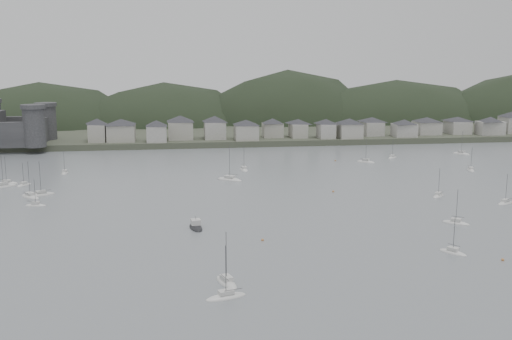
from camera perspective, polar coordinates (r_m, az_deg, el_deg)
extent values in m
plane|color=slate|center=(131.39, 4.80, -8.45)|extent=(900.00, 900.00, 0.00)
cube|color=#383D2D|center=(419.00, -4.38, 4.78)|extent=(900.00, 250.00, 3.00)
ellipsoid|color=black|center=(404.86, -19.99, 2.32)|extent=(138.98, 92.48, 81.13)
ellipsoid|color=black|center=(397.35, -8.79, 2.71)|extent=(132.08, 90.41, 79.74)
ellipsoid|color=black|center=(405.61, 3.03, 2.59)|extent=(133.88, 88.37, 101.41)
ellipsoid|color=black|center=(421.85, 13.26, 2.95)|extent=(165.81, 81.78, 82.55)
cylinder|color=#313133|center=(295.46, -20.71, 3.83)|extent=(10.00, 10.00, 18.00)
cylinder|color=#313133|center=(322.77, -19.66, 4.31)|extent=(10.00, 10.00, 17.00)
cube|color=#313133|center=(309.38, -20.13, 3.58)|extent=(3.50, 30.00, 12.00)
cube|color=#A2A094|center=(307.14, -15.09, 3.49)|extent=(8.34, 12.91, 8.59)
pyramid|color=#27282C|center=(306.53, -15.15, 4.56)|extent=(15.78, 15.78, 3.01)
cube|color=#A2A094|center=(305.36, -12.93, 3.52)|extent=(13.68, 13.35, 8.36)
pyramid|color=#27282C|center=(304.76, -12.97, 4.58)|extent=(20.07, 20.07, 2.93)
cube|color=gray|center=(299.20, -9.61, 3.48)|extent=(9.78, 10.20, 8.08)
pyramid|color=#27282C|center=(298.60, -9.64, 4.51)|extent=(14.83, 14.83, 2.83)
cube|color=#A2A094|center=(308.67, -7.34, 3.84)|extent=(12.59, 13.33, 9.09)
pyramid|color=#27282C|center=(308.03, -7.36, 4.97)|extent=(19.24, 19.24, 3.18)
cube|color=gray|center=(307.96, -4.02, 3.86)|extent=(10.74, 12.17, 8.87)
pyramid|color=#27282C|center=(307.34, -4.03, 4.97)|extent=(17.01, 17.01, 3.10)
cube|color=#A2A094|center=(303.12, -0.96, 3.67)|extent=(11.63, 12.09, 7.69)
pyramid|color=#27282C|center=(302.55, -0.96, 4.65)|extent=(17.61, 17.61, 2.69)
cube|color=#A2A094|center=(313.94, 1.62, 3.88)|extent=(10.37, 9.35, 7.44)
pyramid|color=#27282C|center=(313.41, 1.62, 4.79)|extent=(14.65, 14.65, 2.60)
cube|color=#A2A094|center=(314.20, 4.10, 3.84)|extent=(8.24, 12.20, 7.22)
pyramid|color=#27282C|center=(313.68, 4.11, 4.73)|extent=(15.17, 15.17, 2.53)
cube|color=gray|center=(312.42, 6.80, 3.78)|extent=(8.06, 10.91, 7.46)
pyramid|color=#27282C|center=(311.88, 6.82, 4.70)|extent=(14.08, 14.08, 2.61)
cube|color=#A2A094|center=(314.42, 9.04, 3.78)|extent=(11.73, 11.78, 7.66)
pyramid|color=#27282C|center=(313.88, 9.07, 4.72)|extent=(17.46, 17.46, 2.68)
cube|color=gray|center=(328.71, 11.17, 3.97)|extent=(10.19, 13.02, 7.33)
pyramid|color=#27282C|center=(328.21, 11.20, 4.83)|extent=(17.23, 17.23, 2.57)
cube|color=gray|center=(325.86, 14.17, 3.76)|extent=(11.70, 9.81, 6.88)
pyramid|color=#27282C|center=(325.38, 14.20, 4.57)|extent=(15.97, 15.97, 2.41)
cube|color=gray|center=(340.62, 16.23, 3.94)|extent=(12.83, 12.48, 7.00)
pyramid|color=#27282C|center=(340.15, 16.27, 4.74)|extent=(18.79, 18.79, 2.45)
cube|color=gray|center=(349.07, 18.94, 3.94)|extent=(11.07, 13.50, 6.97)
pyramid|color=#27282C|center=(348.62, 18.99, 4.71)|extent=(18.25, 18.25, 2.44)
cube|color=gray|center=(349.65, 21.75, 3.80)|extent=(13.75, 9.12, 7.34)
pyramid|color=#27282C|center=(349.18, 21.80, 4.61)|extent=(16.97, 16.97, 2.57)
cube|color=gray|center=(363.55, 23.58, 4.04)|extent=(11.37, 11.57, 9.05)
ellipsoid|color=silver|center=(166.18, 18.81, -4.92)|extent=(6.96, 6.58, 1.45)
cube|color=beige|center=(165.92, 18.84, -4.58)|extent=(2.96, 2.89, 0.70)
cylinder|color=#3F3F42|center=(165.04, 18.91, -3.35)|extent=(0.12, 0.12, 9.08)
cylinder|color=#3F3F42|center=(166.97, 19.01, -4.30)|extent=(2.50, 2.25, 0.10)
ellipsoid|color=silver|center=(140.91, 18.56, -7.64)|extent=(5.54, 6.79, 1.35)
cube|color=beige|center=(140.62, 18.58, -7.26)|extent=(2.54, 2.78, 0.70)
cylinder|color=#3F3F42|center=(139.66, 18.66, -5.93)|extent=(0.12, 0.12, 8.42)
cylinder|color=#3F3F42|center=(141.61, 18.66, -6.91)|extent=(1.77, 2.57, 0.10)
ellipsoid|color=silver|center=(291.78, 19.30, 1.48)|extent=(6.88, 8.45, 1.67)
cube|color=beige|center=(291.62, 19.31, 1.70)|extent=(3.16, 3.46, 0.70)
cylinder|color=#3F3F42|center=(291.05, 19.36, 2.52)|extent=(0.12, 0.12, 10.47)
cylinder|color=#3F3F42|center=(290.05, 19.28, 1.76)|extent=(2.18, 3.19, 0.10)
ellipsoid|color=silver|center=(239.41, -18.05, -0.30)|extent=(2.31, 7.06, 1.41)
cube|color=beige|center=(239.23, -18.07, -0.06)|extent=(1.57, 2.48, 0.70)
cylinder|color=#3F3F42|center=(238.64, -18.11, 0.78)|extent=(0.12, 0.12, 8.80)
cylinder|color=#3F3F42|center=(237.90, -18.12, 0.02)|extent=(0.12, 3.17, 0.10)
ellipsoid|color=silver|center=(197.46, 17.26, -2.45)|extent=(6.68, 6.71, 1.43)
cube|color=beige|center=(197.25, 17.28, -2.16)|extent=(2.89, 2.89, 0.70)
cylinder|color=#3F3F42|center=(196.52, 17.34, -1.13)|extent=(0.12, 0.12, 8.96)
cylinder|color=#3F3F42|center=(196.72, 17.64, -2.05)|extent=(2.34, 2.36, 0.10)
ellipsoid|color=silver|center=(109.91, -2.93, -12.26)|extent=(8.23, 4.57, 1.57)
cube|color=beige|center=(109.49, -2.93, -11.74)|extent=(3.11, 2.41, 0.70)
cylinder|color=#3F3F42|center=(108.06, -2.95, -9.79)|extent=(0.12, 0.12, 9.80)
cylinder|color=#3F3F42|center=(109.05, -2.19, -11.51)|extent=(3.42, 1.07, 0.10)
ellipsoid|color=silver|center=(225.93, -23.03, -1.23)|extent=(7.75, 2.49, 1.55)
cube|color=beige|center=(225.73, -23.05, -0.97)|extent=(2.71, 1.71, 0.70)
cylinder|color=#3F3F42|center=(225.05, -23.12, 0.01)|extent=(0.12, 0.12, 9.68)
cylinder|color=#3F3F42|center=(225.99, -23.40, -0.84)|extent=(3.49, 0.10, 0.10)
ellipsoid|color=silver|center=(194.59, 23.02, -3.00)|extent=(7.49, 5.49, 1.45)
cube|color=beige|center=(194.37, 23.05, -2.71)|extent=(2.99, 2.61, 0.70)
cylinder|color=#3F3F42|center=(193.62, 23.12, -1.65)|extent=(0.12, 0.12, 9.07)
cylinder|color=#3F3F42|center=(194.33, 23.44, -2.57)|extent=(2.92, 1.64, 0.10)
ellipsoid|color=silver|center=(214.63, -2.57, -0.98)|extent=(10.01, 8.86, 2.04)
cube|color=beige|center=(214.37, -2.57, -0.63)|extent=(4.18, 3.97, 0.70)
cylinder|color=#3F3F42|center=(213.44, -2.58, 0.73)|extent=(0.12, 0.12, 12.73)
cylinder|color=#3F3F42|center=(215.52, -2.22, -0.42)|extent=(3.66, 2.92, 0.10)
ellipsoid|color=silver|center=(257.10, 10.60, 0.75)|extent=(7.70, 7.05, 1.59)
cube|color=beige|center=(256.93, 10.60, 0.99)|extent=(3.25, 3.12, 0.70)
cylinder|color=#3F3F42|center=(256.31, 10.63, 1.88)|extent=(0.12, 0.12, 9.91)
cylinder|color=#3F3F42|center=(255.63, 10.44, 1.07)|extent=(2.79, 2.37, 0.10)
ellipsoid|color=silver|center=(220.76, -21.59, -1.39)|extent=(4.92, 6.39, 1.25)
cube|color=beige|center=(220.58, -21.60, -1.15)|extent=(2.30, 2.58, 0.70)
cylinder|color=#3F3F42|center=(220.01, -21.66, -0.36)|extent=(0.12, 0.12, 7.81)
cylinder|color=#3F3F42|center=(221.53, -21.70, -0.97)|extent=(1.53, 2.46, 0.10)
ellipsoid|color=silver|center=(220.70, -23.30, -1.51)|extent=(8.85, 7.18, 1.75)
cube|color=beige|center=(220.48, -23.32, -1.21)|extent=(3.62, 3.30, 0.70)
cylinder|color=#3F3F42|center=(219.69, -23.41, -0.08)|extent=(0.12, 0.12, 10.95)
cylinder|color=#3F3F42|center=(219.21, -23.06, -1.11)|extent=(3.34, 2.26, 0.10)
ellipsoid|color=silver|center=(271.22, 13.09, 1.15)|extent=(6.42, 6.50, 1.38)
cube|color=beige|center=(271.07, 13.10, 1.36)|extent=(2.78, 2.80, 0.70)
cylinder|color=#3F3F42|center=(270.56, 13.13, 2.09)|extent=(0.12, 0.12, 8.65)
cylinder|color=#3F3F42|center=(271.49, 12.86, 1.50)|extent=(2.25, 2.30, 0.10)
ellipsoid|color=silver|center=(200.65, -21.05, -2.48)|extent=(8.22, 8.78, 1.83)
cube|color=beige|center=(200.39, -21.08, -2.14)|extent=(3.62, 3.73, 0.70)
cylinder|color=#3F3F42|center=(199.49, -21.16, -0.84)|extent=(0.12, 0.12, 11.41)
cylinder|color=#3F3F42|center=(199.35, -21.47, -2.07)|extent=(2.79, 3.15, 0.10)
ellipsoid|color=silver|center=(234.17, -1.17, -0.01)|extent=(3.30, 8.62, 1.69)
cube|color=beige|center=(233.97, -1.17, 0.26)|extent=(2.06, 3.08, 0.70)
cylinder|color=#3F3F42|center=(233.25, -1.17, 1.30)|extent=(0.12, 0.12, 10.56)
cylinder|color=#3F3F42|center=(235.37, -1.19, 0.46)|extent=(0.37, 3.80, 0.10)
ellipsoid|color=silver|center=(248.81, 20.10, -0.03)|extent=(4.38, 7.68, 1.46)
cube|color=beige|center=(248.63, 20.12, 0.20)|extent=(2.29, 2.92, 0.70)
cylinder|color=#3F3F42|center=(248.05, 20.17, 1.04)|extent=(0.12, 0.12, 9.14)
cylinder|color=#3F3F42|center=(249.45, 19.91, 0.38)|extent=(1.06, 3.18, 0.10)
ellipsoid|color=silver|center=(116.62, -2.88, -10.89)|extent=(4.96, 8.54, 1.63)
cube|color=beige|center=(116.22, -2.88, -10.38)|extent=(2.57, 3.26, 0.70)
cylinder|color=#3F3F42|center=(114.82, -2.90, -8.45)|extent=(0.12, 0.12, 10.17)
cylinder|color=#3F3F42|center=(114.69, -3.04, -10.38)|extent=(1.21, 3.52, 0.10)
ellipsoid|color=silver|center=(202.45, -20.11, -2.31)|extent=(9.02, 6.50, 1.74)
cube|color=beige|center=(202.21, -20.13, -1.98)|extent=(3.59, 3.11, 0.70)
cylinder|color=#3F3F42|center=(201.35, -20.21, -0.75)|extent=(0.12, 0.12, 10.90)
cylinder|color=#3F3F42|center=(201.12, -19.79, -1.87)|extent=(3.53, 1.90, 0.10)
ellipsoid|color=silver|center=(188.26, -20.58, -3.26)|extent=(6.60, 3.33, 1.26)
cube|color=beige|center=(188.05, -20.60, -2.99)|extent=(2.46, 1.83, 0.70)
cylinder|color=#3F3F42|center=(187.38, -20.66, -2.05)|extent=(0.12, 0.12, 7.90)
cylinder|color=#3F3F42|center=(187.95, -20.95, -2.85)|extent=(2.80, 0.71, 0.10)
ellipsoid|color=black|center=(153.99, -5.86, -5.60)|extent=(4.26, 8.81, 1.86)
cube|color=beige|center=(153.56, -5.87, -5.04)|extent=(2.72, 2.86, 1.40)
cylinder|color=#3F3F42|center=(153.33, -5.87, -4.71)|extent=(0.10, 0.10, 1.20)
sphere|color=#B9763D|center=(258.51, 7.70, 0.91)|extent=(0.70, 0.70, 0.70)
sphere|color=#B9763D|center=(139.67, 22.81, -8.04)|extent=(0.70, 0.70, 0.70)
sphere|color=#B9763D|center=(196.73, 7.50, -2.08)|extent=(0.70, 0.70, 0.70)
sphere|color=#B9763D|center=(142.73, 0.64, -6.80)|extent=(0.70, 0.70, 0.70)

